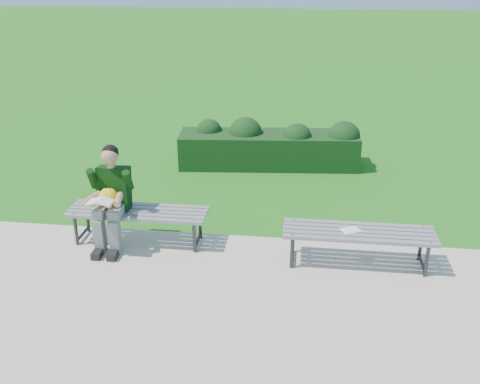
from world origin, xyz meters
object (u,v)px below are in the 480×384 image
Objects in this scene: bench_left at (138,214)px; seated_boy at (111,195)px; bench_right at (359,235)px; hedge at (271,145)px; paper_sheet at (350,230)px.

bench_left is 1.37× the size of seated_boy.
bench_right is at bearing -2.45° from seated_boy.
hedge is at bearing 64.57° from bench_left.
bench_left is 6.75× the size of paper_sheet.
bench_left is 1.00× the size of bench_right.
bench_left is at bearing 17.41° from seated_boy.
hedge is at bearing 109.36° from paper_sheet.
bench_right reaches higher than paper_sheet.
hedge reaches higher than bench_right.
hedge reaches higher than paper_sheet.
paper_sheet is (2.99, -0.13, -0.24)m from seated_boy.
seated_boy is at bearing 177.55° from bench_right.
bench_right is (2.79, -0.23, 0.00)m from bench_left.
paper_sheet is at bearing -70.64° from hedge.
seated_boy is 3.01m from paper_sheet.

